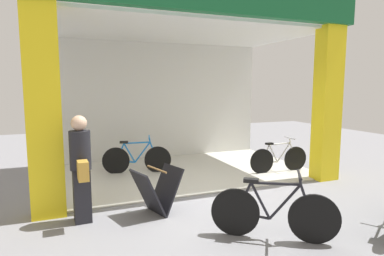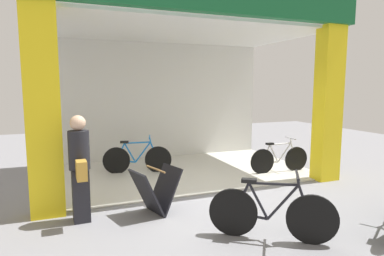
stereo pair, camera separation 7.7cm
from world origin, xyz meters
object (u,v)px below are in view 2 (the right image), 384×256
(bicycle_parked_0, at_px, (271,213))
(sandwich_board_sign, at_px, (156,191))
(pedestrian_0, at_px, (80,168))
(bicycle_inside_0, at_px, (137,159))
(bicycle_inside_1, at_px, (279,159))

(bicycle_parked_0, bearing_deg, sandwich_board_sign, 129.15)
(bicycle_parked_0, xyz_separation_m, pedestrian_0, (-2.29, 1.53, 0.45))
(bicycle_inside_0, xyz_separation_m, sandwich_board_sign, (-0.22, -2.51, 0.02))
(sandwich_board_sign, bearing_deg, bicycle_inside_0, 84.89)
(bicycle_inside_0, xyz_separation_m, bicycle_inside_1, (3.11, -1.15, -0.02))
(sandwich_board_sign, distance_m, pedestrian_0, 1.21)
(bicycle_inside_0, height_order, sandwich_board_sign, bicycle_inside_0)
(bicycle_parked_0, distance_m, pedestrian_0, 2.80)
(bicycle_inside_1, distance_m, sandwich_board_sign, 3.60)
(sandwich_board_sign, bearing_deg, pedestrian_0, 175.15)
(bicycle_inside_1, height_order, sandwich_board_sign, bicycle_inside_1)
(bicycle_inside_0, xyz_separation_m, pedestrian_0, (-1.35, -2.41, 0.47))
(bicycle_inside_1, xyz_separation_m, pedestrian_0, (-4.46, -1.27, 0.49))
(bicycle_inside_1, xyz_separation_m, sandwich_board_sign, (-3.34, -1.36, 0.04))
(bicycle_inside_1, relative_size, sandwich_board_sign, 1.81)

